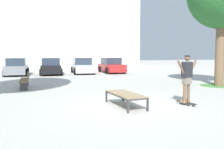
# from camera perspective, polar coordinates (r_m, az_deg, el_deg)

# --- Properties ---
(ground_plane) EXTENTS (120.00, 120.00, 0.00)m
(ground_plane) POSITION_cam_1_polar(r_m,az_deg,el_deg) (8.79, 3.84, -7.09)
(ground_plane) COLOR #B7B5AD
(building_facade) EXTENTS (32.56, 4.00, 14.34)m
(building_facade) POSITION_cam_1_polar(r_m,az_deg,el_deg) (38.90, -17.60, 12.50)
(building_facade) COLOR silver
(building_facade) RESTS_ON ground
(skate_box) EXTENTS (0.91, 1.95, 0.46)m
(skate_box) POSITION_cam_1_polar(r_m,az_deg,el_deg) (8.36, 3.19, -4.82)
(skate_box) COLOR #38383D
(skate_box) RESTS_ON ground
(skateboard) EXTENTS (0.39, 0.82, 0.09)m
(skateboard) POSITION_cam_1_polar(r_m,az_deg,el_deg) (9.04, 17.26, -6.48)
(skateboard) COLOR black
(skateboard) RESTS_ON ground
(skater) EXTENTS (0.99, 0.37, 1.69)m
(skater) POSITION_cam_1_polar(r_m,az_deg,el_deg) (8.91, 17.41, -0.18)
(skater) COLOR brown
(skater) RESTS_ON skateboard
(grass_patch_near_right) EXTENTS (2.08, 2.08, 0.01)m
(grass_patch_near_right) POSITION_cam_1_polar(r_m,az_deg,el_deg) (15.16, 24.09, -2.47)
(grass_patch_near_right) COLOR #47893D
(grass_patch_near_right) RESTS_ON ground
(car_grey) EXTENTS (2.02, 4.25, 1.50)m
(car_grey) POSITION_cam_1_polar(r_m,az_deg,el_deg) (22.62, -21.80, 1.62)
(car_grey) COLOR slate
(car_grey) RESTS_ON ground
(car_black) EXTENTS (2.12, 4.30, 1.50)m
(car_black) POSITION_cam_1_polar(r_m,az_deg,el_deg) (22.55, -14.36, 1.80)
(car_black) COLOR black
(car_black) RESTS_ON ground
(car_silver) EXTENTS (2.10, 4.29, 1.50)m
(car_silver) POSITION_cam_1_polar(r_m,az_deg,el_deg) (23.03, -7.09, 1.97)
(car_silver) COLOR #B7BABF
(car_silver) RESTS_ON ground
(car_red) EXTENTS (1.93, 4.20, 1.50)m
(car_red) POSITION_cam_1_polar(r_m,az_deg,el_deg) (23.81, -0.18, 2.10)
(car_red) COLOR red
(car_red) RESTS_ON ground
(park_bench) EXTENTS (0.44, 2.40, 0.83)m
(park_bench) POSITION_cam_1_polar(r_m,az_deg,el_deg) (13.80, -19.95, -1.16)
(park_bench) COLOR brown
(park_bench) RESTS_ON ground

